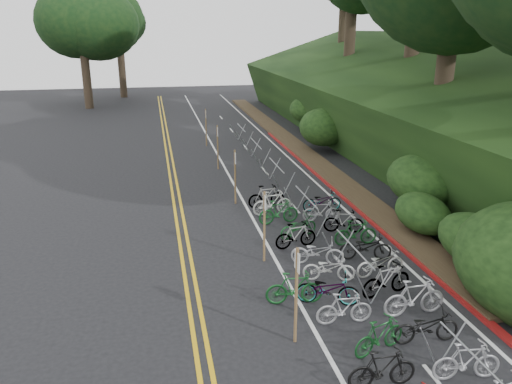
% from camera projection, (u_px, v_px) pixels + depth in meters
% --- Properties ---
extents(ground, '(120.00, 120.00, 0.00)m').
position_uv_depth(ground, '(284.00, 351.00, 12.34)').
color(ground, black).
rests_on(ground, ground).
extents(road_markings, '(7.47, 80.00, 0.01)m').
position_uv_depth(road_markings, '(240.00, 210.00, 21.85)').
color(road_markings, gold).
rests_on(road_markings, ground).
extents(red_curb, '(0.25, 28.00, 0.10)m').
position_uv_depth(red_curb, '(334.00, 189.00, 24.58)').
color(red_curb, maroon).
rests_on(red_curb, ground).
extents(embankment, '(14.30, 48.14, 9.11)m').
position_uv_depth(embankment, '(406.00, 111.00, 31.73)').
color(embankment, black).
rests_on(embankment, ground).
extents(bike_rack_front, '(1.16, 3.33, 1.22)m').
position_uv_depth(bike_rack_front, '(485.00, 381.00, 9.93)').
color(bike_rack_front, gray).
rests_on(bike_rack_front, ground).
extents(bike_racks_rest, '(1.14, 23.00, 1.17)m').
position_uv_depth(bike_racks_rest, '(276.00, 171.00, 24.74)').
color(bike_racks_rest, gray).
rests_on(bike_racks_rest, ground).
extents(signpost_near, '(0.08, 0.40, 2.60)m').
position_uv_depth(signpost_near, '(296.00, 290.00, 12.24)').
color(signpost_near, brown).
rests_on(signpost_near, ground).
extents(signposts_rest, '(0.08, 18.40, 2.50)m').
position_uv_depth(signposts_rest, '(225.00, 157.00, 25.03)').
color(signposts_rest, brown).
rests_on(signposts_rest, ground).
extents(bike_front, '(0.65, 1.71, 1.01)m').
position_uv_depth(bike_front, '(294.00, 288.00, 14.29)').
color(bike_front, '#144C1E').
rests_on(bike_front, ground).
extents(bike_valet, '(3.45, 15.11, 1.10)m').
position_uv_depth(bike_valet, '(343.00, 260.00, 16.09)').
color(bike_valet, maroon).
rests_on(bike_valet, ground).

